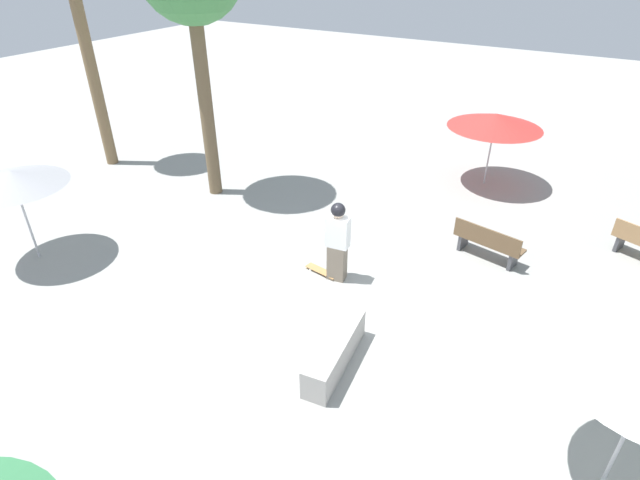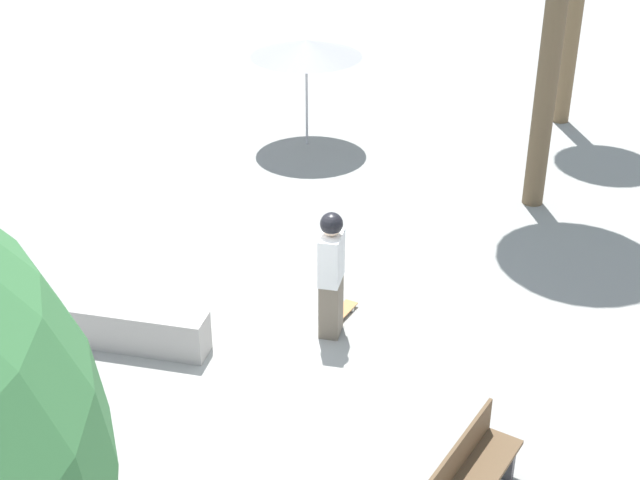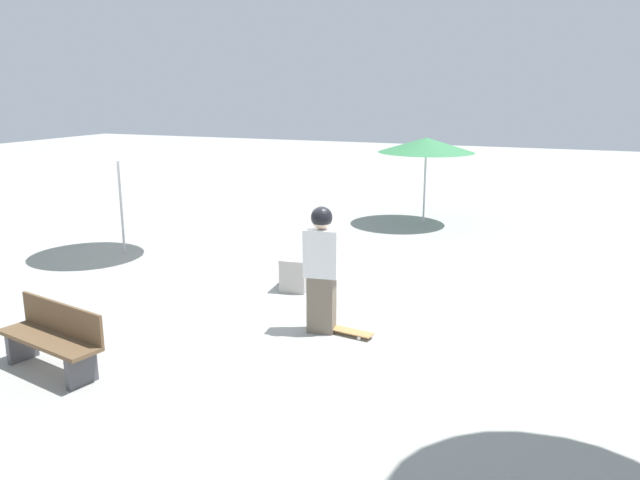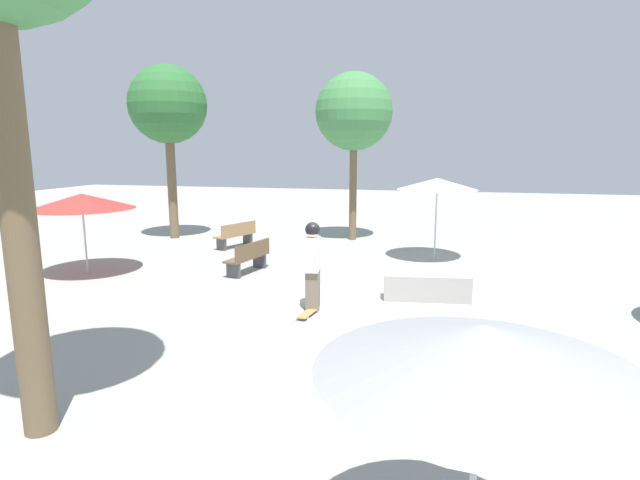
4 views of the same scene
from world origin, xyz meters
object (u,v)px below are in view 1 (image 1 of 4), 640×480
bench_near (488,243)px  shade_umbrella_red (495,121)px  skater_main (337,239)px  skateboard (321,271)px  concrete_ledge (335,352)px  shade_umbrella_grey (12,178)px

bench_near → shade_umbrella_red: 4.58m
skater_main → skateboard: size_ratio=2.25×
concrete_ledge → bench_near: (-4.75, 1.37, 0.14)m
skateboard → shade_umbrella_grey: 6.94m
skater_main → bench_near: size_ratio=1.11×
skater_main → skateboard: skater_main is taller
concrete_ledge → shade_umbrella_grey: (0.53, -7.64, 1.73)m
concrete_ledge → bench_near: bearing=163.9°
skateboard → shade_umbrella_grey: shade_umbrella_grey is taller
concrete_ledge → shade_umbrella_grey: size_ratio=0.86×
concrete_ledge → shade_umbrella_grey: shade_umbrella_grey is taller
skateboard → shade_umbrella_grey: (2.81, -6.03, 1.96)m
skater_main → concrete_ledge: skater_main is taller
skater_main → concrete_ledge: 2.69m
shade_umbrella_grey → bench_near: bearing=120.4°
shade_umbrella_grey → skateboard: bearing=115.0°
shade_umbrella_grey → shade_umbrella_red: bearing=140.2°
skateboard → concrete_ledge: concrete_ledge is taller
bench_near → shade_umbrella_grey: (5.29, -9.02, 1.59)m
bench_near → concrete_ledge: bearing=-94.0°
concrete_ledge → skater_main: bearing=-151.8°
bench_near → shade_umbrella_red: (-4.16, -1.13, 1.53)m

